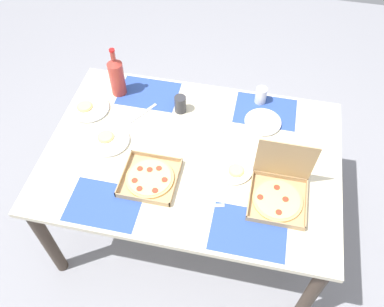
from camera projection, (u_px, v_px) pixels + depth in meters
The scene contains 18 objects.
ground_plane at pixel (192, 220), 2.79m from camera, with size 6.00×6.00×0.00m, color gray.
dining_table at pixel (192, 164), 2.28m from camera, with size 1.59×1.11×0.74m.
placemat_near_left at pixel (104, 204), 2.01m from camera, with size 0.36×0.26×0.00m, color #2D4C9E.
placemat_near_right at pixel (248, 232), 1.92m from camera, with size 0.36×0.26×0.00m, color #2D4C9E.
placemat_far_left at pixel (149, 93), 2.50m from camera, with size 0.36×0.26×0.00m, color #2D4C9E.
placemat_far_right at pixel (265, 111), 2.41m from camera, with size 0.36×0.26×0.00m, color #2D4C9E.
pizza_box_corner_left at pixel (279, 191), 2.00m from camera, with size 0.28×0.29×0.32m.
pizza_box_center at pixel (150, 178), 2.09m from camera, with size 0.28×0.28×0.04m.
plate_near_left at pixel (89, 108), 2.41m from camera, with size 0.23×0.23×0.03m.
plate_middle at pixel (263, 122), 2.34m from camera, with size 0.21×0.21×0.02m.
plate_far_left at pixel (109, 140), 2.25m from camera, with size 0.23×0.23×0.03m.
plate_near_right at pixel (233, 169), 2.13m from camera, with size 0.21×0.21×0.03m.
soda_bottle at pixel (117, 76), 2.40m from camera, with size 0.09×0.09×0.32m.
cup_dark at pixel (261, 95), 2.41m from camera, with size 0.07×0.07×0.10m, color silver.
cup_clear_left at pixel (180, 104), 2.37m from camera, with size 0.07×0.07×0.11m, color #333338.
fork_by_near_right at pixel (225, 131), 2.31m from camera, with size 0.19×0.02×0.01m, color #B7B7BC.
knife_by_near_left at pixel (143, 113), 2.39m from camera, with size 0.21×0.02×0.01m, color #B7B7BC.
knife_by_far_right at pixel (203, 206), 2.00m from camera, with size 0.21×0.02×0.01m, color #B7B7BC.
Camera 1 is at (0.28, -1.33, 2.48)m, focal length 38.08 mm.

